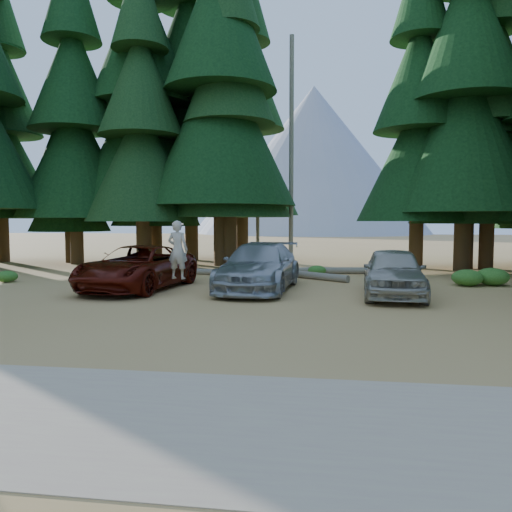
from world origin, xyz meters
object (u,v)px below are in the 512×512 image
at_px(silver_minivan_center, 259,267).
at_px(log_right, 339,271).
at_px(log_mid, 312,275).
at_px(red_pickup, 138,268).
at_px(frisbee_player, 178,250).
at_px(log_left, 213,272).
at_px(silver_minivan_right, 394,272).

relative_size(silver_minivan_center, log_right, 1.18).
height_order(silver_minivan_center, log_mid, silver_minivan_center).
height_order(red_pickup, frisbee_player, frisbee_player).
distance_m(log_left, log_right, 5.63).
relative_size(frisbee_player, log_left, 0.52).
bearing_deg(red_pickup, silver_minivan_center, 12.62).
xyz_separation_m(silver_minivan_right, log_left, (-6.98, 5.33, -0.64)).
bearing_deg(frisbee_player, log_mid, -122.90).
height_order(silver_minivan_center, frisbee_player, frisbee_player).
bearing_deg(red_pickup, log_right, 47.91).
relative_size(red_pickup, log_mid, 1.54).
distance_m(silver_minivan_center, silver_minivan_right, 4.42).
height_order(red_pickup, log_mid, red_pickup).
distance_m(log_left, log_mid, 4.44).
bearing_deg(log_left, frisbee_player, -76.97).
distance_m(red_pickup, log_right, 9.32).
height_order(frisbee_player, log_mid, frisbee_player).
xyz_separation_m(red_pickup, log_mid, (5.85, 3.94, -0.61)).
bearing_deg(silver_minivan_center, frisbee_player, -153.52).
bearing_deg(red_pickup, silver_minivan_right, 3.61).
bearing_deg(log_mid, red_pickup, -108.14).
distance_m(red_pickup, log_mid, 7.08).
bearing_deg(log_right, log_mid, -125.57).
relative_size(red_pickup, log_left, 1.47).
relative_size(red_pickup, silver_minivan_center, 0.99).
xyz_separation_m(red_pickup, silver_minivan_right, (8.49, -0.46, 0.01)).
relative_size(silver_minivan_right, log_right, 0.97).
bearing_deg(silver_minivan_right, silver_minivan_center, 172.26).
bearing_deg(log_left, silver_minivan_right, -25.41).
bearing_deg(log_right, log_left, -174.96).
relative_size(log_left, log_mid, 1.05).
bearing_deg(silver_minivan_right, log_mid, 124.87).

